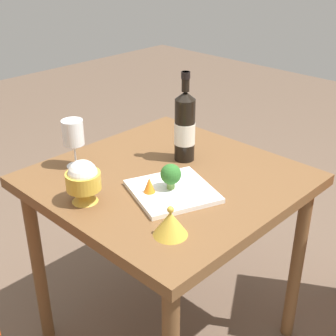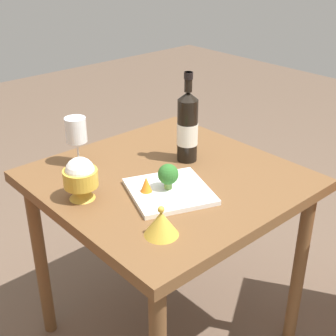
{
  "view_description": "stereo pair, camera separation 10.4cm",
  "coord_description": "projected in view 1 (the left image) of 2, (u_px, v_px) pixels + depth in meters",
  "views": [
    {
      "loc": [
        -1.04,
        -1.01,
        1.52
      ],
      "look_at": [
        0.0,
        0.0,
        0.78
      ],
      "focal_mm": 50.01,
      "sensor_mm": 36.0,
      "label": 1
    },
    {
      "loc": [
        -0.97,
        -1.08,
        1.52
      ],
      "look_at": [
        0.0,
        0.0,
        0.78
      ],
      "focal_mm": 50.01,
      "sensor_mm": 36.0,
      "label": 2
    }
  ],
  "objects": [
    {
      "name": "rice_bowl",
      "position": [
        83.0,
        181.0,
        1.45
      ],
      "size": [
        0.11,
        0.11,
        0.14
      ],
      "color": "gold",
      "rests_on": "dining_table"
    },
    {
      "name": "carrot_garnish_left",
      "position": [
        149.0,
        185.0,
        1.49
      ],
      "size": [
        0.04,
        0.04,
        0.05
      ],
      "color": "orange",
      "rests_on": "serving_plate"
    },
    {
      "name": "rice_bowl_lid",
      "position": [
        170.0,
        223.0,
        1.3
      ],
      "size": [
        0.1,
        0.1,
        0.09
      ],
      "color": "gold",
      "rests_on": "dining_table"
    },
    {
      "name": "broccoli_floret",
      "position": [
        171.0,
        175.0,
        1.5
      ],
      "size": [
        0.07,
        0.07,
        0.09
      ],
      "color": "#729E4C",
      "rests_on": "serving_plate"
    },
    {
      "name": "wine_glass",
      "position": [
        73.0,
        134.0,
        1.64
      ],
      "size": [
        0.08,
        0.08,
        0.18
      ],
      "color": "white",
      "rests_on": "dining_table"
    },
    {
      "name": "serving_plate",
      "position": [
        172.0,
        191.0,
        1.52
      ],
      "size": [
        0.32,
        0.32,
        0.02
      ],
      "rotation": [
        0.0,
        0.0,
        -0.37
      ],
      "color": "white",
      "rests_on": "dining_table"
    },
    {
      "name": "ground_plane",
      "position": [
        168.0,
        333.0,
        1.98
      ],
      "size": [
        8.0,
        8.0,
        0.0
      ],
      "primitive_type": "plane",
      "color": "brown"
    },
    {
      "name": "wine_bottle",
      "position": [
        185.0,
        126.0,
        1.7
      ],
      "size": [
        0.08,
        0.08,
        0.33
      ],
      "color": "black",
      "rests_on": "dining_table"
    },
    {
      "name": "dining_table",
      "position": [
        168.0,
        200.0,
        1.68
      ],
      "size": [
        0.83,
        0.83,
        0.75
      ],
      "color": "brown",
      "rests_on": "ground_plane"
    }
  ]
}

